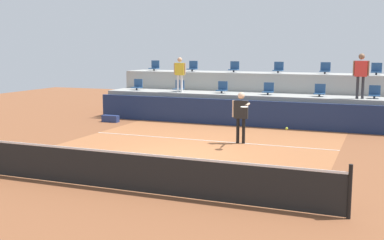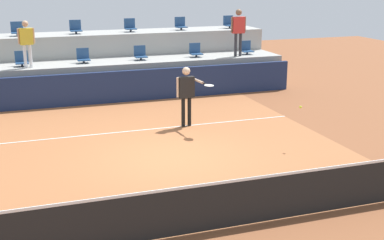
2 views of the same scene
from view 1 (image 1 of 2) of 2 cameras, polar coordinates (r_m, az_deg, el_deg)
The scene contains 24 objects.
ground_plane at distance 14.88m, azimuth -1.31°, elevation -4.10°, with size 40.00×40.00×0.00m, color brown.
court_inner_paint at distance 15.78m, azimuth 0.11°, elevation -3.36°, with size 9.00×10.00×0.01m, color #A36038.
court_service_line at distance 17.06m, azimuth 1.85°, elevation -2.45°, with size 9.00×0.06×0.00m, color silver.
tennis_net at distance 11.29m, azimuth -9.33°, elevation -5.69°, with size 10.48×0.08×1.07m.
sponsor_backboard at distance 20.36m, azimuth 5.31°, elevation 0.85°, with size 13.00×0.16×1.10m, color navy.
seating_tier_lower at distance 21.59m, azimuth 6.30°, elevation 1.47°, with size 13.00×1.80×1.25m, color #9E9E99.
seating_tier_upper at distance 23.27m, azimuth 7.50°, elevation 3.01°, with size 13.00×1.80×2.10m, color #9E9E99.
stadium_chair_lower_far_left at distance 23.44m, azimuth -6.47°, elevation 4.08°, with size 0.44×0.40×0.52m.
stadium_chair_lower_left at distance 22.49m, azimuth -1.53°, elevation 3.95°, with size 0.44×0.40×0.52m.
stadium_chair_lower_mid_left at distance 21.74m, azimuth 3.59°, elevation 3.78°, with size 0.44×0.40×0.52m.
stadium_chair_lower_mid_right at distance 21.18m, azimuth 9.01°, elevation 3.57°, with size 0.44×0.40×0.52m.
stadium_chair_lower_right at distance 20.82m, azimuth 14.86°, elevation 3.30°, with size 0.44×0.40×0.52m.
stadium_chair_lower_far_right at distance 20.67m, azimuth 20.77°, elevation 3.00°, with size 0.44×0.40×0.52m.
stadium_chair_upper_far_left at distance 24.97m, azimuth -4.44°, elevation 6.33°, with size 0.44×0.40×0.52m.
stadium_chair_upper_left at distance 24.11m, azimuth 0.09°, elevation 6.28°, with size 0.44×0.40×0.52m.
stadium_chair_upper_mid_left at distance 23.40m, azimuth 5.01°, elevation 6.18°, with size 0.44×0.40×0.52m.
stadium_chair_upper_mid_right at distance 22.88m, azimuth 10.18°, elevation 6.03°, with size 0.44×0.40×0.52m.
stadium_chair_upper_right at distance 22.55m, azimuth 15.47°, elevation 5.82°, with size 0.44×0.40×0.52m.
stadium_chair_upper_far_right at distance 22.41m, azimuth 20.97°, elevation 5.56°, with size 0.44×0.40×0.52m.
tennis_player at distance 16.48m, azimuth 5.82°, elevation 0.93°, with size 0.82×1.20×1.77m.
spectator_leaning_on_rail at distance 22.01m, azimuth -1.46°, elevation 5.76°, with size 0.57×0.23×1.59m.
spectator_in_grey at distance 20.25m, azimuth 19.34°, elevation 5.46°, with size 0.62×0.24×1.79m.
tennis_ball at distance 13.28m, azimuth 11.13°, elevation -0.99°, with size 0.07×0.07×0.07m.
equipment_bag at distance 21.66m, azimuth -9.61°, elevation 0.16°, with size 0.76×0.28×0.30m, color navy.
Camera 1 is at (5.70, -13.36, 3.24)m, focal length 45.12 mm.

